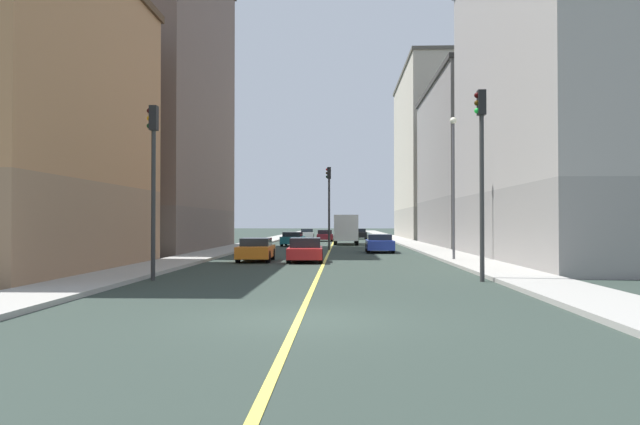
# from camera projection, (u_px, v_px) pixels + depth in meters

# --- Properties ---
(ground_plane) EXTENTS (400.00, 400.00, 0.00)m
(ground_plane) POSITION_uv_depth(u_px,v_px,m) (298.00, 320.00, 12.77)
(ground_plane) COLOR #2A362F
(ground_plane) RESTS_ON ground
(sidewalk_left) EXTENTS (2.63, 168.00, 0.15)m
(sidewalk_left) POSITION_uv_depth(u_px,v_px,m) (406.00, 242.00, 61.44)
(sidewalk_left) COLOR #9E9B93
(sidewalk_left) RESTS_ON ground
(sidewalk_right) EXTENTS (2.63, 168.00, 0.15)m
(sidewalk_right) POSITION_uv_depth(u_px,v_px,m) (261.00, 242.00, 62.02)
(sidewalk_right) COLOR #9E9B93
(sidewalk_right) RESTS_ON ground
(lane_center_stripe) EXTENTS (0.16, 154.00, 0.01)m
(lane_center_stripe) POSITION_uv_depth(u_px,v_px,m) (333.00, 243.00, 61.73)
(lane_center_stripe) COLOR #E5D14C
(lane_center_stripe) RESTS_ON ground
(building_left_near) EXTENTS (9.42, 20.36, 18.52)m
(building_left_near) POSITION_uv_depth(u_px,v_px,m) (575.00, 90.00, 31.75)
(building_left_near) COLOR gray
(building_left_near) RESTS_ON ground
(building_left_mid) EXTENTS (9.42, 19.74, 14.70)m
(building_left_mid) POSITION_uv_depth(u_px,v_px,m) (482.00, 164.00, 52.86)
(building_left_mid) COLOR slate
(building_left_mid) RESTS_ON ground
(building_left_far) EXTENTS (9.42, 24.98, 22.11)m
(building_left_far) POSITION_uv_depth(u_px,v_px,m) (436.00, 156.00, 78.36)
(building_left_far) COLOR #9D9688
(building_left_far) RESTS_ON ground
(building_right_corner) EXTENTS (9.42, 14.70, 13.47)m
(building_right_corner) POSITION_uv_depth(u_px,v_px,m) (3.00, 114.00, 25.08)
(building_right_corner) COLOR #8F6B4F
(building_right_corner) RESTS_ON ground
(building_right_midblock) EXTENTS (9.42, 19.30, 23.10)m
(building_right_midblock) POSITION_uv_depth(u_px,v_px,m) (153.00, 99.00, 44.88)
(building_right_midblock) COLOR brown
(building_right_midblock) RESTS_ON ground
(traffic_light_left_near) EXTENTS (0.40, 0.32, 6.88)m
(traffic_light_left_near) POSITION_uv_depth(u_px,v_px,m) (481.00, 159.00, 21.05)
(traffic_light_left_near) COLOR #2D2D2D
(traffic_light_left_near) RESTS_ON ground
(traffic_light_right_near) EXTENTS (0.40, 0.32, 6.40)m
(traffic_light_right_near) POSITION_uv_depth(u_px,v_px,m) (153.00, 168.00, 21.50)
(traffic_light_right_near) COLOR #2D2D2D
(traffic_light_right_near) RESTS_ON ground
(traffic_light_median_far) EXTENTS (0.40, 0.32, 6.39)m
(traffic_light_median_far) POSITION_uv_depth(u_px,v_px,m) (329.00, 197.00, 45.20)
(traffic_light_median_far) COLOR #2D2D2D
(traffic_light_median_far) RESTS_ON ground
(street_lamp_left_near) EXTENTS (0.36, 0.36, 7.66)m
(street_lamp_left_near) POSITION_uv_depth(u_px,v_px,m) (453.00, 174.00, 31.66)
(street_lamp_left_near) COLOR #4C4C51
(street_lamp_left_near) RESTS_ON ground
(car_maroon) EXTENTS (1.99, 4.43, 1.28)m
(car_maroon) POSITION_uv_depth(u_px,v_px,m) (325.00, 236.00, 66.57)
(car_maroon) COLOR maroon
(car_maroon) RESTS_ON ground
(car_white) EXTENTS (1.96, 4.01, 1.27)m
(car_white) POSITION_uv_depth(u_px,v_px,m) (307.00, 234.00, 79.02)
(car_white) COLOR white
(car_white) RESTS_ON ground
(car_teal) EXTENTS (2.01, 4.20, 1.26)m
(car_teal) POSITION_uv_depth(u_px,v_px,m) (293.00, 239.00, 53.19)
(car_teal) COLOR #196670
(car_teal) RESTS_ON ground
(car_orange) EXTENTS (1.90, 4.20, 1.27)m
(car_orange) POSITION_uv_depth(u_px,v_px,m) (256.00, 250.00, 32.15)
(car_orange) COLOR orange
(car_orange) RESTS_ON ground
(car_red) EXTENTS (1.99, 4.22, 1.29)m
(car_red) POSITION_uv_depth(u_px,v_px,m) (305.00, 250.00, 31.60)
(car_red) COLOR red
(car_red) RESTS_ON ground
(car_blue) EXTENTS (1.94, 4.35, 1.28)m
(car_blue) POSITION_uv_depth(u_px,v_px,m) (380.00, 243.00, 41.59)
(car_blue) COLOR #23389E
(car_blue) RESTS_ON ground
(car_black) EXTENTS (1.84, 4.55, 1.33)m
(car_black) POSITION_uv_depth(u_px,v_px,m) (359.00, 234.00, 75.38)
(car_black) COLOR black
(car_black) RESTS_ON ground
(box_truck) EXTENTS (2.31, 7.46, 2.82)m
(box_truck) POSITION_uv_depth(u_px,v_px,m) (346.00, 229.00, 56.59)
(box_truck) COLOR maroon
(box_truck) RESTS_ON ground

